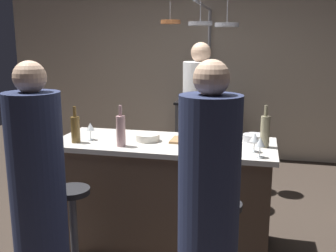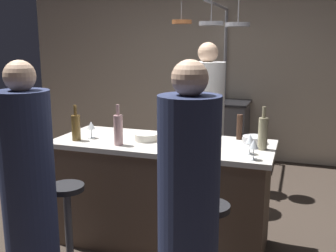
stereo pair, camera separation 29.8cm
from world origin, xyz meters
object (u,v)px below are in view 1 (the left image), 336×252
Objects in this scene: guest_right at (208,216)px; wine_bottle_amber at (75,129)px; pepper_mill at (239,126)px; mixing_bowl_ceramic at (148,137)px; chef at (200,131)px; wine_glass_by_chef at (260,143)px; bar_stool_right at (221,246)px; wine_glass_near_left_guest at (90,128)px; cutting_board at (191,141)px; bar_stool_left at (74,228)px; mixing_bowl_steel at (254,138)px; guest_left at (39,200)px; wine_bottle_white at (265,131)px; wine_bottle_rose at (121,130)px; wine_glass_near_right_guest at (254,138)px; stove_range at (205,131)px.

guest_right is 1.46m from wine_bottle_amber.
mixing_bowl_ceramic is (-0.72, -0.29, -0.08)m from pepper_mill.
wine_glass_by_chef is (0.62, -1.24, 0.22)m from chef.
wine_glass_near_left_guest reaches higher than bar_stool_right.
wine_glass_by_chef is at bearing 69.41° from guest_right.
bar_stool_right is 0.52m from guest_right.
pepper_mill is at bearing 31.76° from cutting_board.
wine_glass_by_chef is 1.00× the size of wine_glass_near_left_guest.
mixing_bowl_steel reaches higher than bar_stool_left.
wine_bottle_white is at bearing 36.77° from guest_left.
wine_glass_by_chef reaches higher than mixing_bowl_steel.
mixing_bowl_ceramic is at bearing 137.98° from bar_stool_right.
bar_stool_right is 1.00× the size of bar_stool_left.
pepper_mill is at bearing 20.04° from wine_bottle_amber.
wine_bottle_rose is (-0.88, -0.49, 0.02)m from pepper_mill.
wine_glass_by_chef is 0.78× the size of mixing_bowl_steel.
guest_right is 1.45m from wine_glass_near_left_guest.
chef is 0.97m from mixing_bowl_steel.
mixing_bowl_steel is (-0.05, 0.47, -0.08)m from wine_glass_by_chef.
wine_bottle_amber is 2.02× the size of wine_glass_near_left_guest.
pepper_mill is 1.44× the size of wine_glass_near_right_guest.
stove_range is 2.75× the size of wine_bottle_rose.
wine_glass_near_left_guest is (-0.09, 0.54, 0.63)m from bar_stool_left.
wine_bottle_amber reaches higher than pepper_mill.
bar_stool_left is 3.65× the size of mixing_bowl_steel.
bar_stool_right is at bearing -111.67° from wine_bottle_white.
wine_glass_by_chef is (0.27, 0.71, 0.26)m from guest_right.
wine_bottle_white is at bearing -55.27° from chef.
wine_bottle_rose is (-0.79, 0.77, 0.28)m from guest_right.
wine_glass_near_left_guest is (0.08, 0.10, -0.01)m from wine_bottle_amber.
wine_glass_near_right_guest reaches higher than bar_stool_right.
chef is 8.64× the size of mixing_bowl_ceramic.
wine_bottle_white is at bearing 4.18° from wine_glass_near_left_guest.
guest_right is (0.50, -3.43, 0.30)m from stove_range.
wine_glass_by_chef reaches higher than bar_stool_left.
wine_glass_near_right_guest is at bearing -2.43° from wine_glass_near_left_guest.
mixing_bowl_ceramic is at bearing 52.60° from wine_bottle_rose.
wine_bottle_amber is 1.58× the size of mixing_bowl_steel.
guest_left is (-0.70, -1.95, -0.05)m from chef.
chef reaches higher than guest_left.
cutting_board reaches higher than bar_stool_left.
pepper_mill is (1.11, 0.90, 0.63)m from bar_stool_left.
stove_range is 2.62m from wine_bottle_white.
wine_glass_by_chef is at bearing 57.29° from bar_stool_right.
bar_stool_right is 3.24× the size of pepper_mill.
wine_bottle_rose is 1.06m from wine_glass_by_chef.
pepper_mill is 1.25m from wine_glass_near_left_guest.
bar_stool_left is 4.66× the size of wine_glass_near_left_guest.
wine_bottle_white is 1.67× the size of mixing_bowl_ceramic.
chef is at bearing 116.65° from wine_glass_by_chef.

